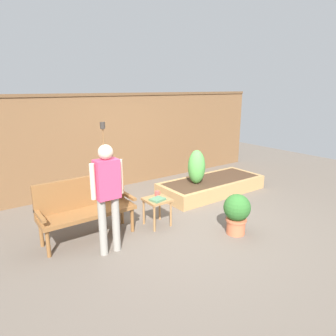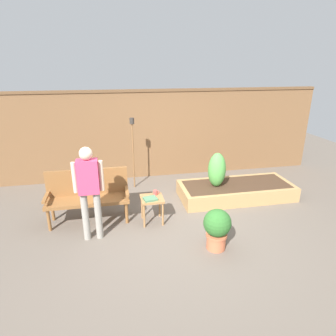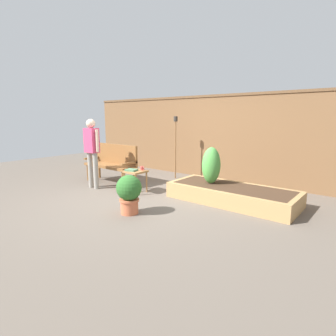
{
  "view_description": "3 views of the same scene",
  "coord_description": "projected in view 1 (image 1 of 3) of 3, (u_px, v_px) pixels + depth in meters",
  "views": [
    {
      "loc": [
        -3.03,
        -3.66,
        2.28
      ],
      "look_at": [
        0.11,
        0.68,
        0.85
      ],
      "focal_mm": 32.29,
      "sensor_mm": 36.0,
      "label": 1
    },
    {
      "loc": [
        -1.03,
        -4.31,
        2.72
      ],
      "look_at": [
        -0.02,
        0.72,
        0.86
      ],
      "focal_mm": 30.88,
      "sensor_mm": 36.0,
      "label": 2
    },
    {
      "loc": [
        3.71,
        -3.72,
        1.6
      ],
      "look_at": [
        0.24,
        0.6,
        0.57
      ],
      "focal_mm": 29.26,
      "sensor_mm": 36.0,
      "label": 3
    }
  ],
  "objects": [
    {
      "name": "tiki_torch",
      "position": [
        104.0,
        147.0,
        6.06
      ],
      "size": [
        0.1,
        0.1,
        1.62
      ],
      "color": "brown",
      "rests_on": "ground_plane"
    },
    {
      "name": "cup_on_table",
      "position": [
        157.0,
        193.0,
        5.17
      ],
      "size": [
        0.11,
        0.08,
        0.08
      ],
      "color": "#CC4C47",
      "rests_on": "side_table"
    },
    {
      "name": "shrub_near_bench",
      "position": [
        197.0,
        167.0,
        6.34
      ],
      "size": [
        0.36,
        0.36,
        0.72
      ],
      "color": "brown",
      "rests_on": "raised_planter_bed"
    },
    {
      "name": "raised_planter_bed",
      "position": [
        212.0,
        186.0,
        6.73
      ],
      "size": [
        2.4,
        1.0,
        0.3
      ],
      "color": "#AD8451",
      "rests_on": "ground_plane"
    },
    {
      "name": "book_on_table",
      "position": [
        157.0,
        199.0,
        4.96
      ],
      "size": [
        0.26,
        0.23,
        0.04
      ],
      "primitive_type": "cube",
      "rotation": [
        0.0,
        0.0,
        0.21
      ],
      "color": "#4C7A56",
      "rests_on": "side_table"
    },
    {
      "name": "fence_back",
      "position": [
        115.0,
        141.0,
        6.92
      ],
      "size": [
        8.4,
        0.14,
        2.16
      ],
      "color": "brown",
      "rests_on": "ground_plane"
    },
    {
      "name": "ground_plane",
      "position": [
        186.0,
        225.0,
        5.17
      ],
      "size": [
        14.0,
        14.0,
        0.0
      ],
      "primitive_type": "plane",
      "color": "#60564C"
    },
    {
      "name": "person_by_bench",
      "position": [
        108.0,
        190.0,
        4.08
      ],
      "size": [
        0.47,
        0.2,
        1.56
      ],
      "color": "gray",
      "rests_on": "ground_plane"
    },
    {
      "name": "side_table",
      "position": [
        157.0,
        203.0,
        5.06
      ],
      "size": [
        0.4,
        0.4,
        0.48
      ],
      "color": "#9E7042",
      "rests_on": "ground_plane"
    },
    {
      "name": "potted_boxwood",
      "position": [
        237.0,
        212.0,
        4.78
      ],
      "size": [
        0.43,
        0.43,
        0.66
      ],
      "color": "#C66642",
      "rests_on": "ground_plane"
    },
    {
      "name": "garden_bench",
      "position": [
        85.0,
        204.0,
        4.65
      ],
      "size": [
        1.44,
        0.48,
        0.94
      ],
      "color": "brown",
      "rests_on": "ground_plane"
    }
  ]
}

